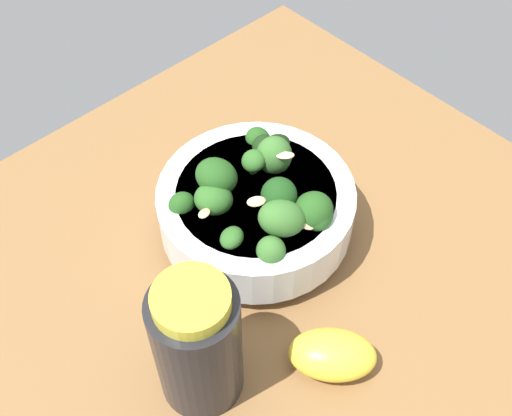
{
  "coord_description": "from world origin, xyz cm",
  "views": [
    {
      "loc": [
        -24.79,
        26.38,
        54.26
      ],
      "look_at": [
        4.94,
        -1.35,
        4.0
      ],
      "focal_mm": 44.8,
      "sensor_mm": 36.0,
      "label": 1
    }
  ],
  "objects": [
    {
      "name": "bottle_tall",
      "position": [
        -3.99,
        13.49,
        7.08
      ],
      "size": [
        7.32,
        7.32,
        14.58
      ],
      "color": "black",
      "rests_on": "ground_plane"
    },
    {
      "name": "bowl_of_broccoli",
      "position": [
        4.76,
        -1.33,
        4.59
      ],
      "size": [
        19.78,
        19.78,
        11.13
      ],
      "color": "white",
      "rests_on": "ground_plane"
    },
    {
      "name": "lemon_wedge",
      "position": [
        -10.76,
        3.99,
        1.92
      ],
      "size": [
        9.19,
        9.0,
        3.85
      ],
      "primitive_type": "ellipsoid",
      "rotation": [
        0.0,
        0.0,
        3.88
      ],
      "color": "yellow",
      "rests_on": "ground_plane"
    },
    {
      "name": "ground_plane",
      "position": [
        0.0,
        0.0,
        -2.26
      ],
      "size": [
        65.46,
        65.46,
        4.52
      ],
      "primitive_type": "cube",
      "color": "brown"
    }
  ]
}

